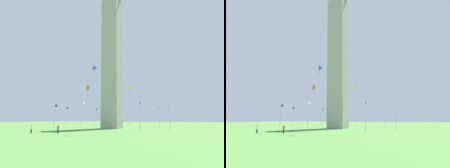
% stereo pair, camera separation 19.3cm
% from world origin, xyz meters
% --- Properties ---
extents(ground_plane, '(260.00, 260.00, 0.00)m').
position_xyz_m(ground_plane, '(0.00, 0.00, 0.00)').
color(ground_plane, '#548C3D').
extents(obelisk_monument, '(5.30, 5.30, 48.16)m').
position_xyz_m(obelisk_monument, '(0.00, 0.00, 24.08)').
color(obelisk_monument, '#A8A399').
rests_on(obelisk_monument, ground).
extents(flagpole_n, '(1.12, 0.14, 7.07)m').
position_xyz_m(flagpole_n, '(17.39, 0.00, 3.91)').
color(flagpole_n, silver).
rests_on(flagpole_n, ground).
extents(flagpole_ne, '(1.12, 0.14, 7.07)m').
position_xyz_m(flagpole_ne, '(12.32, 12.25, 3.91)').
color(flagpole_ne, silver).
rests_on(flagpole_ne, ground).
extents(flagpole_e, '(1.12, 0.14, 7.07)m').
position_xyz_m(flagpole_e, '(0.07, 17.33, 3.91)').
color(flagpole_e, silver).
rests_on(flagpole_e, ground).
extents(flagpole_se, '(1.12, 0.14, 7.07)m').
position_xyz_m(flagpole_se, '(-12.18, 12.25, 3.91)').
color(flagpole_se, silver).
rests_on(flagpole_se, ground).
extents(flagpole_s, '(1.12, 0.14, 7.07)m').
position_xyz_m(flagpole_s, '(-17.26, 0.00, 3.91)').
color(flagpole_s, silver).
rests_on(flagpole_s, ground).
extents(flagpole_sw, '(1.12, 0.14, 7.07)m').
position_xyz_m(flagpole_sw, '(-12.18, -12.25, 3.91)').
color(flagpole_sw, silver).
rests_on(flagpole_sw, ground).
extents(flagpole_w, '(1.12, 0.14, 7.07)m').
position_xyz_m(flagpole_w, '(0.07, -17.33, 3.91)').
color(flagpole_w, silver).
rests_on(flagpole_w, ground).
extents(flagpole_nw, '(1.12, 0.14, 7.07)m').
position_xyz_m(flagpole_nw, '(12.32, -12.25, 3.91)').
color(flagpole_nw, silver).
rests_on(flagpole_nw, ground).
extents(person_red_shirt, '(0.32, 0.32, 1.75)m').
position_xyz_m(person_red_shirt, '(-23.69, 1.60, 0.87)').
color(person_red_shirt, '#2D2D38').
rests_on(person_red_shirt, ground).
extents(person_white_shirt, '(0.32, 0.32, 1.73)m').
position_xyz_m(person_white_shirt, '(-25.36, 7.04, 0.86)').
color(person_white_shirt, '#2D2D38').
rests_on(person_white_shirt, ground).
extents(kite_yellow_box, '(1.00, 0.84, 1.84)m').
position_xyz_m(kite_yellow_box, '(-9.89, -9.20, 10.62)').
color(kite_yellow_box, yellow).
extents(kite_orange_box, '(1.27, 0.89, 2.52)m').
position_xyz_m(kite_orange_box, '(-10.58, 2.62, 11.28)').
color(kite_orange_box, orange).
extents(kite_blue_delta, '(1.23, 1.63, 2.53)m').
position_xyz_m(kite_blue_delta, '(-21.20, -5.08, 13.47)').
color(kite_blue_delta, blue).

